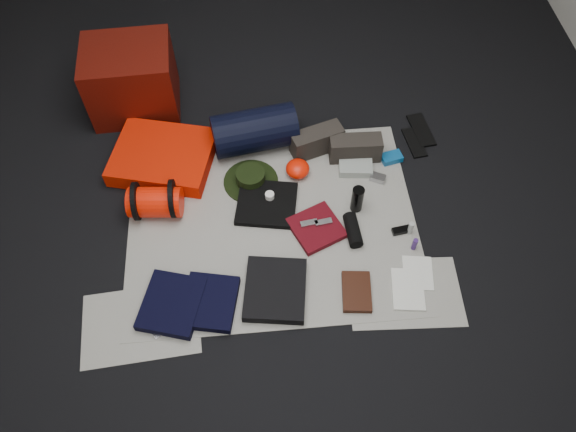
{
  "coord_description": "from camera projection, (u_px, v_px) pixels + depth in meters",
  "views": [
    {
      "loc": [
        -0.07,
        -1.74,
        2.63
      ],
      "look_at": [
        0.09,
        -0.04,
        0.1
      ],
      "focal_mm": 35.0,
      "sensor_mm": 36.0,
      "label": 1
    }
  ],
  "objects": [
    {
      "name": "red_shirt",
      "position": [
        317.0,
        228.0,
        3.1
      ],
      "size": [
        0.34,
        0.34,
        0.03
      ],
      "primitive_type": "cube",
      "rotation": [
        0.0,
        0.0,
        0.41
      ],
      "color": "#560911",
      "rests_on": "newspaper_mat"
    },
    {
      "name": "newspaper_sheet_front_right",
      "position": [
        405.0,
        293.0,
        2.9
      ],
      "size": [
        0.6,
        0.43,
        0.0
      ],
      "primitive_type": "cube",
      "rotation": [
        0.0,
        0.0,
        -0.05
      ],
      "color": "#B3B2A5",
      "rests_on": "floor"
    },
    {
      "name": "newspaper_mat",
      "position": [
        272.0,
        222.0,
        3.14
      ],
      "size": [
        1.6,
        1.3,
        0.01
      ],
      "primitive_type": "cube",
      "color": "#B3B2A5",
      "rests_on": "floor"
    },
    {
      "name": "tape_roll",
      "position": [
        270.0,
        196.0,
        3.18
      ],
      "size": [
        0.05,
        0.05,
        0.03
      ],
      "primitive_type": "cylinder",
      "color": "white",
      "rests_on": "black_tshirt"
    },
    {
      "name": "flip_flop_left",
      "position": [
        414.0,
        142.0,
        3.47
      ],
      "size": [
        0.12,
        0.25,
        0.01
      ],
      "primitive_type": "cube",
      "rotation": [
        0.0,
        0.0,
        0.13
      ],
      "color": "black",
      "rests_on": "floor"
    },
    {
      "name": "first_aid_pouch",
      "position": [
        355.0,
        166.0,
        3.33
      ],
      "size": [
        0.21,
        0.17,
        0.05
      ],
      "primitive_type": "cube",
      "rotation": [
        0.0,
        0.0,
        -0.11
      ],
      "color": "gray",
      "rests_on": "newspaper_mat"
    },
    {
      "name": "floor",
      "position": [
        272.0,
        223.0,
        3.16
      ],
      "size": [
        4.5,
        4.5,
        0.02
      ],
      "primitive_type": "cube",
      "color": "black",
      "rests_on": "ground"
    },
    {
      "name": "hiking_boot_left",
      "position": [
        317.0,
        141.0,
        3.37
      ],
      "size": [
        0.34,
        0.21,
        0.16
      ],
      "primitive_type": "cube",
      "rotation": [
        0.0,
        0.0,
        0.31
      ],
      "color": "#2D2823",
      "rests_on": "newspaper_mat"
    },
    {
      "name": "stuff_sack",
      "position": [
        155.0,
        202.0,
        3.11
      ],
      "size": [
        0.31,
        0.2,
        0.17
      ],
      "primitive_type": "cylinder",
      "rotation": [
        0.0,
        1.57,
        -0.09
      ],
      "color": "#F51904",
      "rests_on": "newspaper_mat"
    },
    {
      "name": "cyan_case",
      "position": [
        391.0,
        158.0,
        3.38
      ],
      "size": [
        0.14,
        0.1,
        0.04
      ],
      "primitive_type": "cube",
      "rotation": [
        0.0,
        0.0,
        0.22
      ],
      "color": "#0E518A",
      "rests_on": "newspaper_mat"
    },
    {
      "name": "energy_bar_b",
      "position": [
        323.0,
        222.0,
        3.09
      ],
      "size": [
        0.1,
        0.05,
        0.01
      ],
      "primitive_type": "cube",
      "rotation": [
        0.0,
        0.0,
        0.14
      ],
      "color": "#A7A7AC",
      "rests_on": "red_shirt"
    },
    {
      "name": "trousers_navy_a",
      "position": [
        172.0,
        304.0,
        2.83
      ],
      "size": [
        0.37,
        0.39,
        0.05
      ],
      "primitive_type": "cube",
      "rotation": [
        0.0,
        0.0,
        -0.28
      ],
      "color": "black",
      "rests_on": "newspaper_mat"
    },
    {
      "name": "newspaper_sheet_front_left",
      "position": [
        141.0,
        324.0,
        2.8
      ],
      "size": [
        0.61,
        0.44,
        0.0
      ],
      "primitive_type": "cube",
      "rotation": [
        0.0,
        0.0,
        0.07
      ],
      "color": "#B3B2A5",
      "rests_on": "floor"
    },
    {
      "name": "sack_strap_left",
      "position": [
        136.0,
        201.0,
        3.09
      ],
      "size": [
        0.02,
        0.22,
        0.22
      ],
      "primitive_type": "cylinder",
      "rotation": [
        0.0,
        1.57,
        0.0
      ],
      "color": "black",
      "rests_on": "newspaper_mat"
    },
    {
      "name": "trousers_navy_b",
      "position": [
        210.0,
        302.0,
        2.84
      ],
      "size": [
        0.32,
        0.35,
        0.05
      ],
      "primitive_type": "cube",
      "rotation": [
        0.0,
        0.0,
        -0.21
      ],
      "color": "black",
      "rests_on": "newspaper_mat"
    },
    {
      "name": "key_cluster",
      "position": [
        158.0,
        331.0,
        2.77
      ],
      "size": [
        0.09,
        0.09,
        0.01
      ],
      "primitive_type": "cube",
      "rotation": [
        0.0,
        0.0,
        0.55
      ],
      "color": "#A7A7AC",
      "rests_on": "newspaper_mat"
    },
    {
      "name": "map_printout",
      "position": [
        418.0,
        273.0,
        2.96
      ],
      "size": [
        0.18,
        0.22,
        0.01
      ],
      "primitive_type": "cube",
      "rotation": [
        0.0,
        0.0,
        -0.15
      ],
      "color": "silver",
      "rests_on": "newspaper_mat"
    },
    {
      "name": "compact_camera",
      "position": [
        378.0,
        178.0,
        3.29
      ],
      "size": [
        0.1,
        0.09,
        0.04
      ],
      "primitive_type": "cube",
      "rotation": [
        0.0,
        0.0,
        -0.46
      ],
      "color": "#A7A7AC",
      "rests_on": "newspaper_mat"
    },
    {
      "name": "energy_bar_a",
      "position": [
        309.0,
        223.0,
        3.09
      ],
      "size": [
        0.1,
        0.05,
        0.01
      ],
      "primitive_type": "cube",
      "rotation": [
        0.0,
        0.0,
        0.14
      ],
      "color": "#A7A7AC",
      "rests_on": "red_shirt"
    },
    {
      "name": "toiletry_clear",
      "position": [
        411.0,
        228.0,
        3.07
      ],
      "size": [
        0.03,
        0.03,
        0.09
      ],
      "primitive_type": "cylinder",
      "rotation": [
        0.0,
        0.0,
        0.13
      ],
      "color": "#A7ACA8",
      "rests_on": "newspaper_mat"
    },
    {
      "name": "hiking_boot_right",
      "position": [
        355.0,
        148.0,
        3.34
      ],
      "size": [
        0.31,
        0.13,
        0.15
      ],
      "primitive_type": "cube",
      "rotation": [
        0.0,
        0.0,
        -0.04
      ],
      "color": "#2D2823",
      "rests_on": "newspaper_mat"
    },
    {
      "name": "orange_stuff_sack",
      "position": [
        298.0,
        169.0,
        3.29
      ],
      "size": [
        0.16,
        0.16,
        0.09
      ],
      "primitive_type": "ellipsoid",
      "rotation": [
        0.0,
        0.0,
        0.14
      ],
      "color": "#F51904",
      "rests_on": "newspaper_mat"
    },
    {
      "name": "water_bottle",
      "position": [
        357.0,
        199.0,
        3.12
      ],
      "size": [
        0.09,
        0.09,
        0.17
      ],
      "primitive_type": "cylinder",
      "rotation": [
        0.0,
        0.0,
        0.34
      ],
      "color": "black",
      "rests_on": "newspaper_mat"
    },
    {
      "name": "flip_flop_right",
      "position": [
        421.0,
        130.0,
        3.53
      ],
      "size": [
        0.14,
        0.28,
        0.02
      ],
      "primitive_type": "cube",
      "rotation": [
        0.0,
        0.0,
        0.13
      ],
      "color": "black",
      "rests_on": "floor"
    },
    {
      "name": "red_cabinet",
      "position": [
        132.0,
        80.0,
        3.48
      ],
      "size": [
        0.55,
        0.46,
        0.44
      ],
      "primitive_type": "cube",
      "rotation": [
        0.0,
        0.0,
        0.04
      ],
      "color": "#4D0C05",
      "rests_on": "floor"
    },
    {
      "name": "sack_strap_right",
      "position": [
        173.0,
        199.0,
        3.1
      ],
      "size": [
        0.02,
        0.22,
        0.22
      ],
      "primitive_type": "cylinder",
      "rotation": [
        0.0,
        1.57,
        0.0
      ],
      "color": "black",
      "rests_on": "newspaper_mat"
    },
    {
      "name": "speaker",
      "position": [
        353.0,
        230.0,
        3.06
      ],
      "size": [
        0.09,
        0.2,
        0.08
      ],
      "primitive_type": "cylinder",
      "rotation": [
        1.57,
        0.0,
        0.05
      ],
      "color": "black",
      "rests_on": "newspaper_mat"
    },
    {
      "name": "trousers_charcoal",
      "position": [
        275.0,
        290.0,
        2.87
      ],
      "size": [
        0.36,
        0.39,
        0.06
      ],
      "primitive_type": "cube",
      "rotation": [
        0.0,
        0.0,
        -0.15
      ],
      "color": "black",
      "rests_on": "newspaper_mat"
    },
    {
      "name": "black_tshirt",
      "position": [
        267.0,
        204.0,
        3.19
      ],
      "size": [
        0.38,
        0.36,
        0.03
      ],
      "primitive_type": "cube",
      "rotation": [
        0.0,
        0.0,
        -0.18
      ],
      "color": "black",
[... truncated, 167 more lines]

